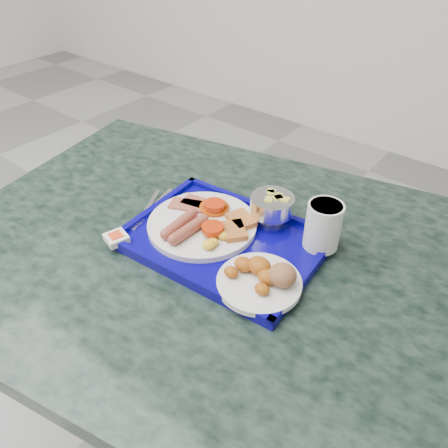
% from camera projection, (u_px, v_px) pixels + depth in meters
% --- Properties ---
extents(table, '(1.43, 1.10, 0.80)m').
position_uv_depth(table, '(236.00, 321.00, 1.02)').
color(table, gray).
rests_on(table, floor).
extents(tray, '(0.42, 0.32, 0.02)m').
position_uv_depth(tray, '(224.00, 241.00, 0.92)').
color(tray, '#07027B').
rests_on(tray, table).
extents(main_plate, '(0.24, 0.24, 0.04)m').
position_uv_depth(main_plate, '(204.00, 223.00, 0.94)').
color(main_plate, white).
rests_on(main_plate, tray).
extents(bread_plate, '(0.16, 0.16, 0.05)m').
position_uv_depth(bread_plate, '(263.00, 278.00, 0.80)').
color(bread_plate, white).
rests_on(bread_plate, tray).
extents(fruit_bowl, '(0.09, 0.09, 0.07)m').
position_uv_depth(fruit_bowl, '(272.00, 205.00, 0.94)').
color(fruit_bowl, silver).
rests_on(fruit_bowl, tray).
extents(juice_cup, '(0.07, 0.07, 0.10)m').
position_uv_depth(juice_cup, '(323.00, 224.00, 0.87)').
color(juice_cup, silver).
rests_on(juice_cup, tray).
extents(spoon, '(0.10, 0.17, 0.01)m').
position_uv_depth(spoon, '(175.00, 200.00, 1.03)').
color(spoon, silver).
rests_on(spoon, tray).
extents(knife, '(0.06, 0.17, 0.00)m').
position_uv_depth(knife, '(153.00, 208.00, 1.00)').
color(knife, silver).
rests_on(knife, tray).
extents(jam_packet, '(0.05, 0.05, 0.02)m').
position_uv_depth(jam_packet, '(116.00, 238.00, 0.91)').
color(jam_packet, white).
rests_on(jam_packet, tray).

